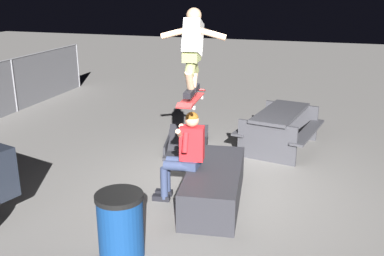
% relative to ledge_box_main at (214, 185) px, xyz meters
% --- Properties ---
extents(ground_plane, '(40.00, 40.00, 0.00)m').
position_rel_ledge_box_main_xyz_m(ground_plane, '(0.26, 0.11, -0.27)').
color(ground_plane, slate).
extents(ledge_box_main, '(1.99, 1.00, 0.53)m').
position_rel_ledge_box_main_xyz_m(ledge_box_main, '(0.00, 0.00, 0.00)').
color(ledge_box_main, '#28282D').
rests_on(ledge_box_main, ground).
extents(person_sitting_on_ledge, '(0.60, 0.77, 1.37)m').
position_rel_ledge_box_main_xyz_m(person_sitting_on_ledge, '(-0.07, 0.43, 0.50)').
color(person_sitting_on_ledge, '#2D3856').
rests_on(person_sitting_on_ledge, ground).
extents(skateboard, '(1.03, 0.29, 0.13)m').
position_rel_ledge_box_main_xyz_m(skateboard, '(-0.17, 0.29, 1.32)').
color(skateboard, '#B72D2D').
extents(skater_airborne, '(0.63, 0.89, 1.12)m').
position_rel_ledge_box_main_xyz_m(skater_airborne, '(-0.12, 0.30, 2.01)').
color(skater_airborne, black).
extents(kicker_ramp, '(1.38, 1.04, 0.44)m').
position_rel_ledge_box_main_xyz_m(kicker_ramp, '(1.92, 1.04, -0.19)').
color(kicker_ramp, '#28282D').
rests_on(kicker_ramp, ground).
extents(picnic_table_back, '(1.92, 1.64, 0.75)m').
position_rel_ledge_box_main_xyz_m(picnic_table_back, '(2.57, -0.65, 0.23)').
color(picnic_table_back, '#38383D').
rests_on(picnic_table_back, ground).
extents(trash_bin, '(0.56, 0.56, 0.81)m').
position_rel_ledge_box_main_xyz_m(trash_bin, '(-1.67, 0.69, 0.14)').
color(trash_bin, navy).
rests_on(trash_bin, ground).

